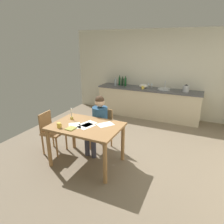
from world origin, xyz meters
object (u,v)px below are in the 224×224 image
object	(u,v)px
sink_unit	(164,89)
dining_table	(86,131)
chair_at_table	(102,127)
bottle_oil	(115,82)
wine_glass_near_sink	(152,84)
candlestick	(72,116)
stovetop_kettle	(186,88)
wine_glass_by_kettle	(148,84)
person_seated	(98,121)
bottle_wine_red	(123,82)
bottle_vinegar	(120,81)
book_magazine	(71,128)
coffee_mug	(59,125)
bottle_sauce	(125,82)
teacup_on_counter	(143,87)
mixing_bowl	(144,86)
chair_side_empty	(51,131)

from	to	relation	value
sink_unit	dining_table	bearing A→B (deg)	-105.17
chair_at_table	bottle_oil	world-z (taller)	bottle_oil
dining_table	sink_unit	world-z (taller)	sink_unit
wine_glass_near_sink	sink_unit	bearing A→B (deg)	-20.14
candlestick	stovetop_kettle	xyz separation A→B (m)	(1.84, 2.85, 0.15)
sink_unit	wine_glass_by_kettle	bearing A→B (deg)	163.82
person_seated	candlestick	distance (m)	0.57
bottle_wine_red	bottle_vinegar	bearing A→B (deg)	177.65
candlestick	bottle_oil	xyz separation A→B (m)	(-0.30, 2.82, 0.16)
book_magazine	sink_unit	size ratio (longest dim) A/B	0.47
bottle_vinegar	stovetop_kettle	bearing A→B (deg)	-2.34
chair_at_table	candlestick	world-z (taller)	candlestick
bottle_vinegar	stovetop_kettle	size ratio (longest dim) A/B	1.42
coffee_mug	wine_glass_by_kettle	size ratio (longest dim) A/B	0.70
dining_table	bottle_wine_red	bearing A→B (deg)	99.61
candlestick	bottle_wine_red	distance (m)	2.94
book_magazine	bottle_vinegar	bearing A→B (deg)	100.66
bottle_oil	bottle_sauce	xyz separation A→B (m)	(0.31, 0.07, 0.02)
chair_at_table	book_magazine	size ratio (longest dim) A/B	5.07
bottle_oil	wine_glass_near_sink	size ratio (longest dim) A/B	1.66
teacup_on_counter	chair_at_table	bearing A→B (deg)	-96.60
sink_unit	mixing_bowl	bearing A→B (deg)	-179.93
chair_side_empty	bottle_oil	world-z (taller)	bottle_oil
candlestick	mixing_bowl	distance (m)	2.92
candlestick	book_magazine	bearing A→B (deg)	-56.32
book_magazine	stovetop_kettle	xyz separation A→B (m)	(1.58, 3.24, 0.20)
bottle_wine_red	teacup_on_counter	world-z (taller)	bottle_wine_red
sink_unit	bottle_sauce	xyz separation A→B (m)	(-1.22, 0.03, 0.11)
dining_table	bottle_oil	size ratio (longest dim) A/B	4.97
chair_side_empty	wine_glass_by_kettle	xyz separation A→B (m)	(1.21, 3.08, 0.52)
bottle_oil	bottle_vinegar	size ratio (longest dim) A/B	0.82
chair_side_empty	bottle_wine_red	world-z (taller)	bottle_wine_red
person_seated	teacup_on_counter	bearing A→B (deg)	83.56
book_magazine	bottle_sauce	xyz separation A→B (m)	(-0.25, 3.27, 0.23)
chair_side_empty	candlestick	bearing A→B (deg)	9.52
dining_table	teacup_on_counter	world-z (taller)	teacup_on_counter
person_seated	bottle_sauce	distance (m)	2.54
sink_unit	bottle_vinegar	bearing A→B (deg)	176.84
bottle_vinegar	coffee_mug	bearing A→B (deg)	-85.71
chair_at_table	mixing_bowl	world-z (taller)	mixing_bowl
sink_unit	wine_glass_near_sink	size ratio (longest dim) A/B	2.34
coffee_mug	stovetop_kettle	bearing A→B (deg)	61.27
coffee_mug	wine_glass_by_kettle	world-z (taller)	wine_glass_by_kettle
coffee_mug	mixing_bowl	distance (m)	3.34
chair_side_empty	bottle_sauce	size ratio (longest dim) A/B	2.81
wine_glass_near_sink	teacup_on_counter	size ratio (longest dim) A/B	1.40
teacup_on_counter	stovetop_kettle	bearing A→B (deg)	7.11
dining_table	chair_side_empty	xyz separation A→B (m)	(-0.90, 0.06, -0.19)
coffee_mug	teacup_on_counter	world-z (taller)	teacup_on_counter
bottle_oil	stovetop_kettle	bearing A→B (deg)	0.89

